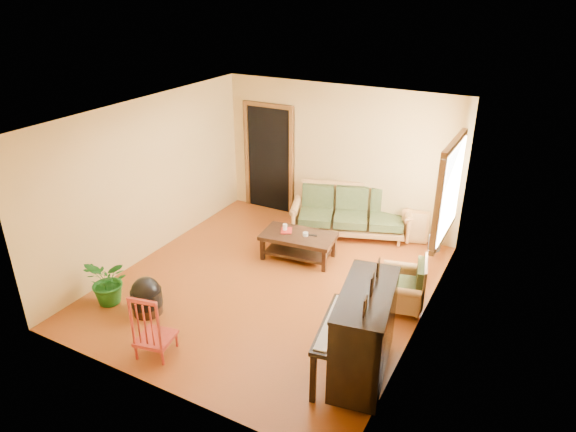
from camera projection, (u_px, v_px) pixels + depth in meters
The scene contains 16 objects.
floor at pixel (270, 284), 7.82m from camera, with size 5.00×5.00×0.00m, color #682D0D.
doorway at pixel (269, 160), 10.00m from camera, with size 1.08×0.16×2.05m, color black.
window at pixel (449, 190), 7.28m from camera, with size 0.12×1.36×1.46m, color white.
sofa at pixel (351, 213), 9.13m from camera, with size 2.07×0.87×0.89m, color #A6723C.
coffee_table at pixel (298, 246), 8.46m from camera, with size 1.19×0.65×0.43m, color black.
armchair at pixel (401, 282), 7.16m from camera, with size 0.71×0.74×0.74m, color #A6723C.
piano at pixel (364, 335), 5.77m from camera, with size 0.77×1.31×1.16m, color black.
footstool at pixel (147, 300), 7.07m from camera, with size 0.43×0.43×0.41m, color black.
red_chair at pixel (154, 323), 6.19m from camera, with size 0.42×0.46×0.89m, color maroon.
leaning_frame at pixel (415, 226), 8.92m from camera, with size 0.47×0.10×0.63m, color #B27C3B.
ceramic_crock at pixel (435, 243), 8.75m from camera, with size 0.21×0.21×0.27m, color #375AA7.
potted_plant at pixel (108, 282), 7.20m from camera, with size 0.64×0.55×0.71m, color #1A5D1B.
book at pixel (281, 231), 8.47m from camera, with size 0.18×0.24×0.02m, color #A11E15.
candle at pixel (285, 227), 8.47m from camera, with size 0.07×0.07×0.12m, color white.
glass_jar at pixel (306, 234), 8.32m from camera, with size 0.09×0.09×0.06m, color silver.
remote at pixel (312, 235), 8.33m from camera, with size 0.16×0.04×0.02m, color black.
Camera 1 is at (3.39, -5.74, 4.22)m, focal length 32.00 mm.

